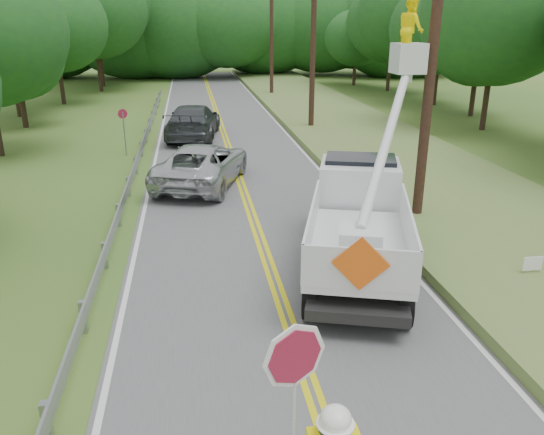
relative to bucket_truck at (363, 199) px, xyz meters
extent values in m
cube|color=#555658|center=(-2.56, 7.02, -1.50)|extent=(7.20, 96.00, 0.02)
cube|color=yellow|center=(-2.66, 7.02, -1.48)|extent=(0.12, 96.00, 0.00)
cube|color=yellow|center=(-2.46, 7.02, -1.48)|extent=(0.12, 96.00, 0.00)
cube|color=silver|center=(-6.01, 7.02, -1.48)|extent=(0.12, 96.00, 0.00)
cube|color=silver|center=(0.89, 7.02, -1.48)|extent=(0.12, 96.00, 0.00)
cube|color=#909298|center=(-6.66, -5.98, -1.16)|extent=(0.12, 0.14, 0.70)
cube|color=#909298|center=(-6.66, -2.98, -1.16)|extent=(0.12, 0.14, 0.70)
cube|color=#909298|center=(-6.66, 0.02, -1.16)|extent=(0.12, 0.14, 0.70)
cube|color=#909298|center=(-6.66, 3.02, -1.16)|extent=(0.12, 0.14, 0.70)
cube|color=#909298|center=(-6.66, 6.02, -1.16)|extent=(0.12, 0.14, 0.70)
cube|color=#909298|center=(-6.66, 9.02, -1.16)|extent=(0.12, 0.14, 0.70)
cube|color=#909298|center=(-6.66, 12.02, -1.16)|extent=(0.12, 0.14, 0.70)
cube|color=#909298|center=(-6.66, 15.02, -1.16)|extent=(0.12, 0.14, 0.70)
cube|color=#909298|center=(-6.66, 18.02, -1.16)|extent=(0.12, 0.14, 0.70)
cube|color=#909298|center=(-6.66, 21.02, -1.16)|extent=(0.12, 0.14, 0.70)
cube|color=#909298|center=(-6.66, 24.02, -1.16)|extent=(0.12, 0.14, 0.70)
cube|color=#909298|center=(-6.66, 27.02, -1.16)|extent=(0.12, 0.14, 0.70)
cube|color=#909298|center=(-6.66, 30.02, -1.16)|extent=(0.12, 0.14, 0.70)
cube|color=#909298|center=(-6.56, 8.02, -0.91)|extent=(0.05, 48.00, 0.34)
cylinder|color=black|center=(2.44, 2.02, 3.49)|extent=(0.30, 0.30, 10.00)
cylinder|color=black|center=(2.44, 17.02, 3.49)|extent=(0.30, 0.30, 10.00)
cylinder|color=black|center=(2.44, 32.02, 3.49)|extent=(0.30, 0.30, 10.00)
cube|color=olive|center=(4.54, 7.02, -1.36)|extent=(7.00, 96.00, 0.30)
cylinder|color=#332319|center=(-13.95, 20.44, -0.37)|extent=(0.32, 0.32, 2.27)
ellipsoid|color=#1C4F20|center=(-13.95, 20.44, 2.41)|extent=(5.31, 5.31, 4.67)
cylinder|color=#332319|center=(-15.37, 24.44, -0.16)|extent=(0.32, 0.32, 2.69)
ellipsoid|color=#1C4F20|center=(-15.37, 24.44, 3.13)|extent=(6.29, 6.29, 5.53)
cylinder|color=#332319|center=(-13.73, 29.95, 0.13)|extent=(0.32, 0.32, 3.28)
ellipsoid|color=#1C4F20|center=(-13.73, 29.95, 4.14)|extent=(7.65, 7.65, 6.74)
cylinder|color=#332319|center=(-12.09, 37.62, 0.47)|extent=(0.32, 0.32, 3.95)
ellipsoid|color=#1C4F20|center=(-12.09, 37.62, 5.29)|extent=(9.21, 9.21, 8.10)
cylinder|color=#332319|center=(-12.47, 41.90, 0.67)|extent=(0.32, 0.32, 4.34)
ellipsoid|color=#1C4F20|center=(-12.47, 41.90, 5.97)|extent=(10.13, 10.13, 8.92)
cylinder|color=#332319|center=(12.21, 15.68, 0.27)|extent=(0.32, 0.32, 3.55)
ellipsoid|color=#1C4F20|center=(12.21, 15.68, 4.60)|extent=(8.28, 8.28, 7.28)
cylinder|color=#332319|center=(13.96, 20.30, -0.14)|extent=(0.32, 0.32, 2.73)
ellipsoid|color=#1C4F20|center=(13.96, 20.30, 3.20)|extent=(6.38, 6.38, 5.61)
cylinder|color=#332319|center=(13.66, 25.31, 0.07)|extent=(0.32, 0.32, 3.15)
ellipsoid|color=#1C4F20|center=(13.66, 25.31, 3.92)|extent=(7.35, 7.35, 6.47)
cylinder|color=#332319|center=(13.89, 31.65, 0.37)|extent=(0.32, 0.32, 3.74)
ellipsoid|color=#1C4F20|center=(13.89, 31.65, 4.94)|extent=(8.73, 8.73, 7.68)
cylinder|color=#332319|center=(13.32, 34.15, 0.19)|extent=(0.32, 0.32, 3.38)
ellipsoid|color=#1C4F20|center=(13.32, 34.15, 4.32)|extent=(7.90, 7.90, 6.95)
cylinder|color=#332319|center=(11.60, 38.85, -0.23)|extent=(0.32, 0.32, 2.55)
ellipsoid|color=#1C4F20|center=(11.60, 38.85, 2.89)|extent=(5.95, 5.95, 5.24)
ellipsoid|color=#1C4F20|center=(-19.60, 50.96, 3.99)|extent=(15.30, 11.47, 11.47)
ellipsoid|color=#1C4F20|center=(-14.70, 50.30, 3.99)|extent=(11.07, 8.30, 8.30)
ellipsoid|color=#1C4F20|center=(-9.88, 49.43, 3.99)|extent=(15.04, 11.28, 11.28)
ellipsoid|color=#1C4F20|center=(-5.54, 49.16, 3.99)|extent=(15.20, 11.40, 11.40)
ellipsoid|color=#1C4F20|center=(-0.10, 47.42, 3.99)|extent=(11.78, 8.83, 8.83)
ellipsoid|color=#1C4F20|center=(4.50, 50.81, 3.99)|extent=(14.63, 10.97, 10.97)
ellipsoid|color=#1C4F20|center=(10.96, 50.00, 3.99)|extent=(14.05, 10.54, 10.54)
ellipsoid|color=#1C4F20|center=(14.88, 49.10, 3.99)|extent=(12.89, 9.67, 9.67)
ellipsoid|color=#1C4F20|center=(19.57, 47.09, 3.99)|extent=(16.23, 12.17, 12.17)
ellipsoid|color=white|center=(-2.98, -8.24, 0.37)|extent=(0.34, 0.34, 0.28)
cylinder|color=maroon|center=(-3.43, -8.18, 1.16)|extent=(0.70, 0.29, 0.74)
cylinder|color=black|center=(-2.08, -3.12, -1.02)|extent=(0.55, 0.97, 0.92)
cylinder|color=black|center=(-0.25, -3.69, -1.02)|extent=(0.55, 0.97, 0.92)
cylinder|color=black|center=(-1.51, -1.29, -1.02)|extent=(0.55, 0.97, 0.92)
cylinder|color=black|center=(0.32, -1.86, -1.02)|extent=(0.55, 0.97, 0.92)
cylinder|color=black|center=(-0.80, 1.01, -1.02)|extent=(0.55, 0.97, 0.92)
cylinder|color=black|center=(1.04, 0.44, -1.02)|extent=(0.55, 0.97, 0.92)
cube|color=black|center=(-0.51, -1.30, -0.96)|extent=(3.75, 6.47, 0.24)
cube|color=silver|center=(-0.71, -1.94, -0.48)|extent=(3.42, 4.87, 0.21)
cube|color=silver|center=(-1.74, -1.62, 0.00)|extent=(1.37, 4.24, 0.86)
cube|color=silver|center=(0.33, -2.26, 0.00)|extent=(1.37, 4.24, 0.86)
cube|color=silver|center=(-1.36, -4.03, 0.00)|extent=(2.13, 0.71, 0.86)
cube|color=silver|center=(0.26, 1.18, -0.19)|extent=(2.60, 2.38, 1.73)
cube|color=black|center=(0.32, 1.36, 0.43)|extent=(2.20, 1.76, 0.72)
cube|color=silver|center=(-1.02, -2.95, 0.00)|extent=(1.08, 1.08, 0.77)
cube|color=silver|center=(1.74, 2.02, 3.39)|extent=(0.82, 0.82, 0.82)
imported|color=#EEDE02|center=(1.74, 2.02, 4.18)|extent=(0.62, 0.80, 1.65)
cube|color=orange|center=(-1.38, -4.09, 0.15)|extent=(1.05, 0.36, 1.09)
imported|color=silver|center=(-4.00, 7.08, -0.70)|extent=(4.20, 6.16, 1.57)
imported|color=#3C4145|center=(-4.21, 15.88, -0.61)|extent=(3.28, 6.30, 1.75)
cylinder|color=#909298|center=(-7.38, 12.32, -0.49)|extent=(0.06, 0.06, 2.03)
cylinder|color=maroon|center=(-7.38, 12.32, 0.43)|extent=(0.43, 0.22, 0.46)
cube|color=white|center=(3.41, -2.39, -0.97)|extent=(0.48, 0.03, 0.34)
cylinder|color=#909298|center=(3.22, -2.39, -1.26)|extent=(0.02, 0.02, 0.48)
cylinder|color=#909298|center=(3.61, -2.39, -1.26)|extent=(0.02, 0.02, 0.48)
camera|label=1|loc=(-4.35, -12.69, 4.35)|focal=35.24mm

